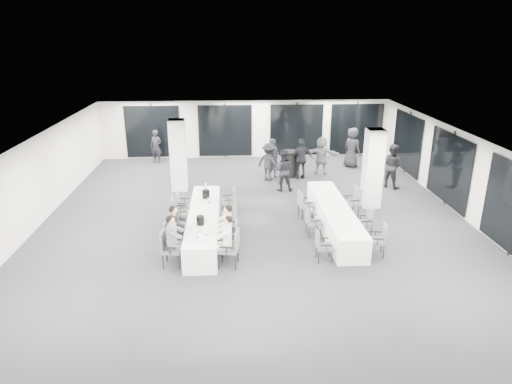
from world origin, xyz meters
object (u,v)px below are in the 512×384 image
(cocktail_table, at_px, (289,164))
(standing_guest_g, at_px, (156,145))
(chair_main_left_second, at_px, (172,235))
(standing_guest_f, at_px, (322,153))
(chair_main_left_near, at_px, (169,246))
(standing_guest_c, at_px, (269,160))
(chair_side_right_mid, at_px, (366,220))
(standing_guest_h, at_px, (392,163))
(chair_main_right_far, at_px, (230,199))
(chair_side_right_far, at_px, (353,200))
(ice_bucket_near, at_px, (200,220))
(chair_main_left_mid, at_px, (176,223))
(standing_guest_e, at_px, (352,145))
(chair_side_left_far, at_px, (304,203))
(chair_main_right_near, at_px, (232,246))
(chair_side_left_near, at_px, (322,244))
(standing_guest_a, at_px, (274,156))
(chair_side_left_mid, at_px, (311,220))
(banquet_table_side, at_px, (334,217))
(chair_main_right_second, at_px, (231,235))
(chair_main_left_fourth, at_px, (178,211))
(chair_main_left_far, at_px, (181,203))
(chair_main_right_mid, at_px, (231,221))
(ice_bucket_far, at_px, (206,194))
(standing_guest_d, at_px, (301,156))
(banquet_table_main, at_px, (204,224))
(chair_main_right_fourth, at_px, (231,211))
(chair_side_right_near, at_px, (379,238))
(standing_guest_b, at_px, (283,167))

(cocktail_table, relative_size, standing_guest_g, 0.62)
(chair_main_left_second, relative_size, standing_guest_f, 0.52)
(chair_main_left_near, relative_size, standing_guest_c, 0.55)
(chair_side_right_mid, xyz_separation_m, standing_guest_h, (2.32, 4.52, 0.49))
(chair_main_right_far, relative_size, chair_side_right_far, 0.90)
(chair_side_right_far, bearing_deg, ice_bucket_near, 103.27)
(chair_side_right_far, bearing_deg, standing_guest_f, -8.91)
(chair_main_left_mid, relative_size, chair_side_right_mid, 0.97)
(cocktail_table, height_order, standing_guest_e, standing_guest_e)
(chair_main_left_near, bearing_deg, standing_guest_f, 150.41)
(ice_bucket_near, bearing_deg, chair_main_left_second, -162.39)
(chair_main_right_far, xyz_separation_m, ice_bucket_near, (-0.87, -2.61, 0.35))
(cocktail_table, relative_size, chair_side_left_far, 1.22)
(chair_side_left_far, bearing_deg, chair_main_right_far, -111.63)
(standing_guest_f, bearing_deg, chair_main_right_near, 81.35)
(chair_side_left_near, relative_size, standing_guest_a, 0.44)
(chair_main_left_mid, bearing_deg, chair_side_left_mid, 89.29)
(banquet_table_side, distance_m, ice_bucket_near, 4.34)
(chair_main_right_second, distance_m, standing_guest_h, 8.40)
(chair_side_left_mid, height_order, standing_guest_a, standing_guest_a)
(standing_guest_f, bearing_deg, chair_main_left_fourth, 61.99)
(chair_side_left_far, height_order, standing_guest_f, standing_guest_f)
(chair_main_left_far, distance_m, chair_main_right_mid, 2.39)
(banquet_table_side, height_order, chair_main_right_second, chair_main_right_second)
(chair_main_left_far, relative_size, ice_bucket_far, 3.08)
(chair_main_left_near, height_order, standing_guest_e, standing_guest_e)
(standing_guest_a, bearing_deg, chair_main_right_far, -161.60)
(standing_guest_d, xyz_separation_m, standing_guest_f, (1.00, 0.69, -0.04))
(banquet_table_main, bearing_deg, ice_bucket_near, -92.26)
(standing_guest_g, bearing_deg, banquet_table_side, -28.59)
(chair_main_right_fourth, height_order, standing_guest_a, standing_guest_a)
(standing_guest_a, height_order, ice_bucket_near, standing_guest_a)
(chair_main_left_second, xyz_separation_m, chair_side_left_far, (4.12, 2.41, -0.04))
(chair_side_right_near, distance_m, standing_guest_c, 7.38)
(chair_side_right_mid, bearing_deg, ice_bucket_far, 64.20)
(chair_side_left_far, bearing_deg, standing_guest_e, 140.72)
(chair_side_right_far, xyz_separation_m, standing_guest_b, (-2.05, 2.79, 0.36))
(chair_side_left_mid, xyz_separation_m, standing_guest_e, (3.16, 7.36, 0.52))
(chair_main_right_second, xyz_separation_m, standing_guest_f, (4.01, 7.41, 0.38))
(standing_guest_f, bearing_deg, cocktail_table, 29.72)
(banquet_table_main, bearing_deg, standing_guest_g, 107.52)
(chair_main_right_second, bearing_deg, chair_main_left_second, 89.74)
(banquet_table_side, relative_size, chair_main_right_near, 4.89)
(banquet_table_side, xyz_separation_m, chair_side_left_mid, (-0.83, -0.50, 0.13))
(standing_guest_h, bearing_deg, chair_side_right_near, 113.05)
(cocktail_table, bearing_deg, chair_main_right_fourth, -115.69)
(chair_main_left_far, distance_m, chair_side_left_near, 5.33)
(standing_guest_d, bearing_deg, standing_guest_f, -157.15)
(chair_main_left_near, distance_m, chair_main_left_mid, 1.70)
(chair_side_right_far, relative_size, standing_guest_b, 0.54)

